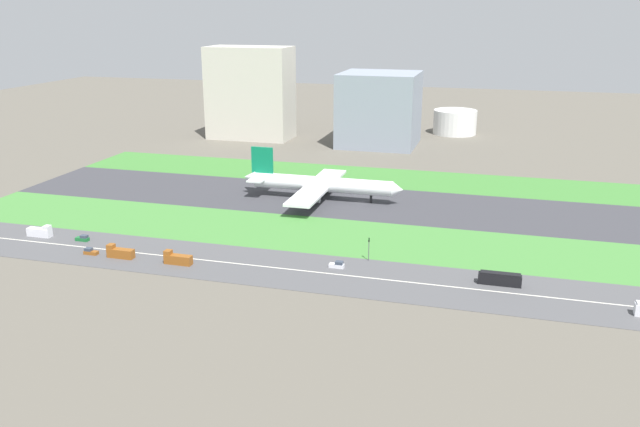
{
  "coord_description": "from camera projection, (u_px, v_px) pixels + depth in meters",
  "views": [
    {
      "loc": [
        51.46,
        -241.73,
        72.8
      ],
      "look_at": [
        -6.18,
        -36.5,
        6.0
      ],
      "focal_mm": 36.97,
      "sensor_mm": 36.0,
      "label": 1
    }
  ],
  "objects": [
    {
      "name": "highway",
      "position": [
        306.0,
        271.0,
        190.04
      ],
      "size": [
        280.0,
        28.0,
        0.1
      ],
      "primitive_type": "cube",
      "color": "#4C4C4F",
      "rests_on": "ground_plane"
    },
    {
      "name": "truck_2",
      "position": [
        40.0,
        232.0,
        218.38
      ],
      "size": [
        8.4,
        2.5,
        4.0
      ],
      "color": "silver",
      "rests_on": "highway"
    },
    {
      "name": "car_1",
      "position": [
        83.0,
        238.0,
        214.42
      ],
      "size": [
        4.4,
        1.8,
        2.0
      ],
      "color": "#19662D",
      "rests_on": "highway"
    },
    {
      "name": "car_0",
      "position": [
        337.0,
        265.0,
        192.33
      ],
      "size": [
        4.4,
        1.8,
        2.0
      ],
      "color": "silver",
      "rests_on": "highway"
    },
    {
      "name": "fuel_tank_west",
      "position": [
        455.0,
        122.0,
        395.09
      ],
      "size": [
        25.64,
        25.64,
        14.3
      ],
      "primitive_type": "cylinder",
      "color": "silver",
      "rests_on": "ground_plane"
    },
    {
      "name": "traffic_light",
      "position": [
        369.0,
        247.0,
        196.68
      ],
      "size": [
        0.36,
        0.5,
        7.2
      ],
      "color": "#4C4C51",
      "rests_on": "highway"
    },
    {
      "name": "ground_plane",
      "position": [
        360.0,
        203.0,
        257.12
      ],
      "size": [
        800.0,
        800.0,
        0.0
      ],
      "primitive_type": "plane",
      "color": "#5B564C"
    },
    {
      "name": "terminal_building",
      "position": [
        250.0,
        93.0,
        377.3
      ],
      "size": [
        47.3,
        24.46,
        51.96
      ],
      "primitive_type": "cube",
      "color": "beige",
      "rests_on": "ground_plane"
    },
    {
      "name": "runway",
      "position": [
        360.0,
        202.0,
        257.11
      ],
      "size": [
        280.0,
        46.0,
        0.1
      ],
      "primitive_type": "cube",
      "color": "#38383D",
      "rests_on": "ground_plane"
    },
    {
      "name": "bus_1",
      "position": [
        500.0,
        279.0,
        180.21
      ],
      "size": [
        11.6,
        2.5,
        3.5
      ],
      "color": "black",
      "rests_on": "highway"
    },
    {
      "name": "truck_1",
      "position": [
        120.0,
        253.0,
        199.85
      ],
      "size": [
        8.4,
        2.5,
        4.0
      ],
      "rotation": [
        0.0,
        0.0,
        3.14
      ],
      "color": "brown",
      "rests_on": "highway"
    },
    {
      "name": "truck_0",
      "position": [
        177.0,
        259.0,
        194.88
      ],
      "size": [
        8.4,
        2.5,
        4.0
      ],
      "rotation": [
        0.0,
        0.0,
        3.14
      ],
      "color": "brown",
      "rests_on": "highway"
    },
    {
      "name": "grass_median_north",
      "position": [
        380.0,
        178.0,
        294.77
      ],
      "size": [
        280.0,
        36.0,
        0.1
      ],
      "primitive_type": "cube",
      "color": "#3D7A33",
      "rests_on": "ground_plane"
    },
    {
      "name": "airliner",
      "position": [
        318.0,
        184.0,
        259.67
      ],
      "size": [
        65.0,
        56.0,
        19.7
      ],
      "color": "white",
      "rests_on": "runway"
    },
    {
      "name": "grass_median_south",
      "position": [
        334.0,
        236.0,
        219.44
      ],
      "size": [
        280.0,
        36.0,
        0.1
      ],
      "primitive_type": "cube",
      "color": "#427F38",
      "rests_on": "ground_plane"
    },
    {
      "name": "car_2",
      "position": [
        90.0,
        252.0,
        202.75
      ],
      "size": [
        4.4,
        1.8,
        2.0
      ],
      "rotation": [
        0.0,
        0.0,
        3.14
      ],
      "color": "brown",
      "rests_on": "highway"
    },
    {
      "name": "hangar_building",
      "position": [
        379.0,
        109.0,
        359.76
      ],
      "size": [
        41.5,
        39.94,
        39.42
      ],
      "primitive_type": "cube",
      "color": "gray",
      "rests_on": "ground_plane"
    },
    {
      "name": "highway_centerline",
      "position": [
        306.0,
        271.0,
        190.02
      ],
      "size": [
        266.0,
        0.5,
        0.01
      ],
      "primitive_type": "cube",
      "color": "silver",
      "rests_on": "highway"
    }
  ]
}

